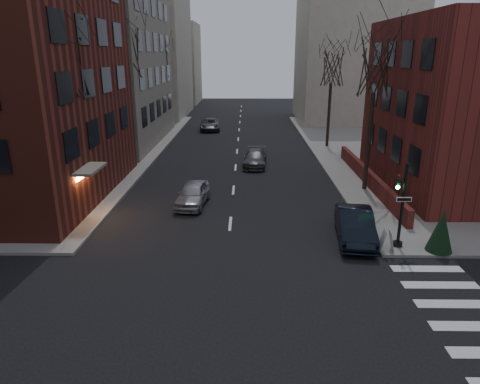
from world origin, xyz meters
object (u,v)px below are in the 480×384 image
tree_right_b (332,67)px  traffic_signal (400,211)px  tree_left_c (160,61)px  streetlamp_far (170,94)px  car_lane_silver (193,194)px  sandwich_board (387,240)px  tree_right_a (376,66)px  evergreen_shrub (441,231)px  tree_left_b (125,52)px  car_lane_gray (255,158)px  parked_sedan (355,225)px  tree_left_a (64,60)px  streetlamp_near (124,118)px  car_lane_far (210,124)px

tree_right_b → traffic_signal: bearing=-92.1°
tree_left_c → streetlamp_far: bearing=73.3°
car_lane_silver → sandwich_board: size_ratio=4.03×
tree_right_a → evergreen_shrub: 11.78m
tree_right_b → evergreen_shrub: (0.91, -23.50, -6.46)m
traffic_signal → sandwich_board: (-0.64, -0.49, -1.25)m
tree_left_b → tree_right_b: 18.64m
car_lane_gray → parked_sedan: bearing=-67.7°
tree_left_a → tree_right_a: 18.05m
tree_right_b → car_lane_gray: tree_right_b is taller
tree_right_b → car_lane_gray: bearing=-134.0°
tree_right_a → streetlamp_far: (-17.00, 24.00, -3.79)m
tree_left_a → parked_sedan: (15.00, -4.00, -7.70)m
tree_left_c → traffic_signal: bearing=-61.6°
traffic_signal → parked_sedan: 2.31m
traffic_signal → tree_right_b: bearing=87.9°
car_lane_gray → evergreen_shrub: 17.97m
tree_left_b → parked_sedan: 23.40m
parked_sedan → tree_right_a: bearing=78.5°
traffic_signal → tree_right_a: size_ratio=0.41×
tree_left_b → streetlamp_near: (0.60, -4.00, -4.68)m
car_lane_silver → car_lane_far: (-1.12, 26.71, -0.01)m
tree_left_b → streetlamp_near: size_ratio=1.72×
car_lane_silver → sandwich_board: car_lane_silver is taller
tree_left_a → tree_right_a: bearing=12.8°
car_lane_gray → evergreen_shrub: (8.12, -16.02, 0.49)m
tree_left_a → car_lane_silver: (6.42, 1.00, -7.77)m
tree_right_b → evergreen_shrub: bearing=-87.8°
traffic_signal → car_lane_far: (-11.43, 32.72, -1.23)m
car_lane_gray → tree_left_b: bearing=176.5°
tree_right_b → streetlamp_far: size_ratio=1.46×
tree_right_a → car_lane_gray: size_ratio=2.20×
tree_left_b → car_lane_gray: 13.36m
car_lane_gray → car_lane_far: bearing=111.1°
tree_right_b → parked_sedan: tree_right_b is taller
tree_left_b → streetlamp_far: (0.60, 16.00, -4.68)m
traffic_signal → car_lane_far: size_ratio=0.81×
traffic_signal → tree_left_a: bearing=163.4°
car_lane_silver → car_lane_far: car_lane_silver is taller
streetlamp_near → car_lane_gray: size_ratio=1.42×
tree_right_b → streetlamp_near: (-17.00, -10.00, -3.35)m
tree_left_a → tree_left_b: size_ratio=0.95×
car_lane_gray → sandwich_board: bearing=-65.7°
tree_left_a → tree_left_c: size_ratio=1.06×
tree_left_c → streetlamp_near: (0.60, -18.00, -3.79)m
streetlamp_near → car_lane_gray: streetlamp_near is taller
car_lane_far → tree_left_b: bearing=-112.5°
car_lane_silver → evergreen_shrub: bearing=-22.6°
traffic_signal → streetlamp_far: bearing=116.1°
tree_right_b → streetlamp_far: (-17.00, 10.00, -3.35)m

